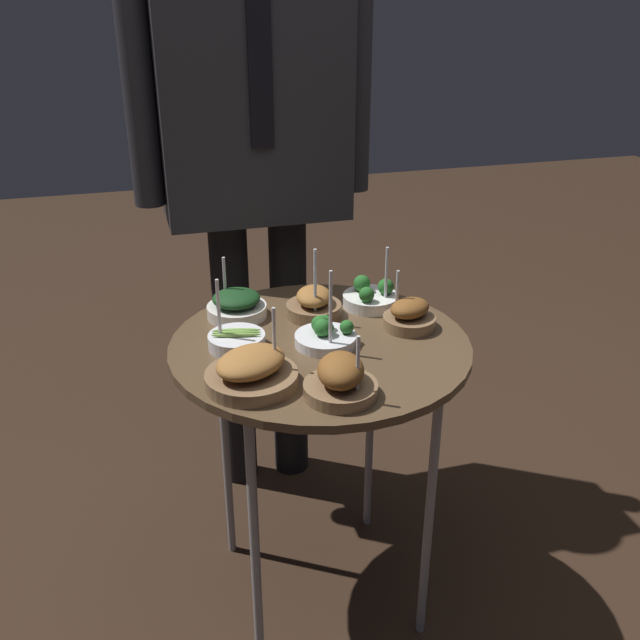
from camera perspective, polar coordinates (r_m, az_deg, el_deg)
The scene contains 11 objects.
ground_plane at distance 1.90m, azimuth 0.00°, elevation -20.53°, with size 8.00×8.00×0.00m, color black.
serving_cart at distance 1.51m, azimuth 0.00°, elevation -3.56°, with size 0.63×0.63×0.69m.
bowl_roast_back_right at distance 1.59m, azimuth -0.50°, elevation 1.28°, with size 0.12×0.12×0.17m.
bowl_asparagus_front_center at distance 1.46m, azimuth -6.70°, elevation -1.61°, with size 0.12×0.12×0.15m.
bowl_broccoli_near_rim at distance 1.46m, azimuth 0.47°, elevation -1.19°, with size 0.13×0.13×0.18m.
bowl_roast_back_left at distance 1.28m, azimuth 1.67°, elevation -4.76°, with size 0.14×0.14×0.13m.
bowl_broccoli_far_rim at distance 1.64m, azimuth 4.09°, elevation 1.86°, with size 0.13×0.13×0.15m.
bowl_spinach_center at distance 1.60m, azimuth -6.69°, elevation 1.18°, with size 0.13×0.13×0.13m.
bowl_roast_front_right at distance 1.32m, azimuth -5.51°, elevation -4.07°, with size 0.18×0.17×0.15m.
bowl_roast_front_left at distance 1.55m, azimuth 7.16°, elevation 0.34°, with size 0.11×0.11×0.13m.
waiter_figure at distance 1.83m, azimuth -5.37°, elevation 15.23°, with size 0.61×0.23×1.65m.
Camera 1 is at (-0.36, -1.27, 1.36)m, focal length 40.00 mm.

